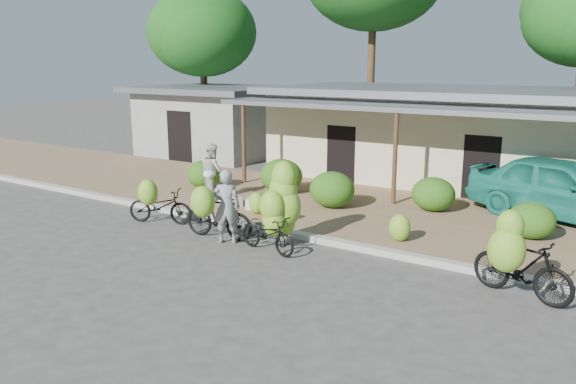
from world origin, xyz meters
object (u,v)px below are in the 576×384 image
object	(u,v)px
bike_right	(519,262)
vendor	(227,206)
tree_back_left	(201,30)
bike_center	(277,213)
sack_far	(230,201)
bike_far_left	(159,204)
teal_van	(564,188)
bystander	(213,171)
bike_left	(216,214)
sack_near	(261,204)

from	to	relation	value
bike_right	vendor	distance (m)	6.54
bike_right	vendor	xyz separation A→B (m)	(-6.53, -0.31, 0.17)
tree_back_left	bike_center	xyz separation A→B (m)	(12.94, -12.04, -4.96)
sack_far	vendor	xyz separation A→B (m)	(1.93, -2.51, 0.64)
bike_far_left	sack_far	size ratio (longest dim) A/B	2.54
bike_right	teal_van	distance (m)	5.93
bystander	bike_right	bearing A→B (deg)	-163.69
bike_left	teal_van	size ratio (longest dim) A/B	0.39
sack_near	tree_back_left	bearing A→B (deg)	138.05
sack_near	bystander	size ratio (longest dim) A/B	0.50
sack_near	bystander	world-z (taller)	bystander
sack_far	vendor	bearing A→B (deg)	-52.36
bike_left	bike_right	distance (m)	6.90
sack_far	bike_left	bearing A→B (deg)	-57.59
sack_far	bystander	size ratio (longest dim) A/B	0.44
bike_right	bystander	bearing A→B (deg)	90.28
bike_left	bystander	distance (m)	3.91
tree_back_left	sack_far	world-z (taller)	tree_back_left
bike_left	sack_far	world-z (taller)	bike_left
tree_back_left	bike_far_left	size ratio (longest dim) A/B	4.17
sack_far	teal_van	bearing A→B (deg)	23.98
bystander	teal_van	size ratio (longest dim) A/B	0.34
vendor	bike_center	bearing A→B (deg)	165.24
bike_right	teal_van	world-z (taller)	teal_van
vendor	bike_far_left	bearing A→B (deg)	-34.11
bystander	bike_center	bearing A→B (deg)	179.79
bike_center	sack_far	world-z (taller)	bike_center
bike_left	tree_back_left	bearing A→B (deg)	35.82
bike_center	sack_far	size ratio (longest dim) A/B	2.72
bystander	bike_left	bearing A→B (deg)	163.63
bike_center	bystander	bearing A→B (deg)	67.60
tree_back_left	bike_far_left	world-z (taller)	tree_back_left
tree_back_left	sack_near	world-z (taller)	tree_back_left
sack_near	vendor	distance (m)	2.88
bike_center	sack_near	xyz separation A→B (m)	(-2.16, 2.35, -0.59)
tree_back_left	sack_near	xyz separation A→B (m)	(10.78, -9.69, -5.55)
bike_right	sack_near	size ratio (longest dim) A/B	2.36
tree_back_left	vendor	size ratio (longest dim) A/B	4.42
bike_far_left	vendor	distance (m)	2.58
bike_center	vendor	xyz separation A→B (m)	(-1.25, -0.31, 0.04)
bike_left	sack_near	size ratio (longest dim) A/B	2.27
bike_left	vendor	bearing A→B (deg)	-102.77
bike_center	teal_van	distance (m)	7.88
bike_center	teal_van	bearing A→B (deg)	-31.66
bike_far_left	bystander	xyz separation A→B (m)	(-0.42, 2.69, 0.43)
teal_van	tree_back_left	bearing A→B (deg)	86.97
bike_center	vendor	bearing A→B (deg)	113.49
bike_center	teal_van	xyz separation A→B (m)	(5.19, 5.92, 0.10)
bike_right	sack_far	xyz separation A→B (m)	(-8.46, 2.20, -0.47)
bike_far_left	teal_van	xyz separation A→B (m)	(8.99, 5.99, 0.42)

